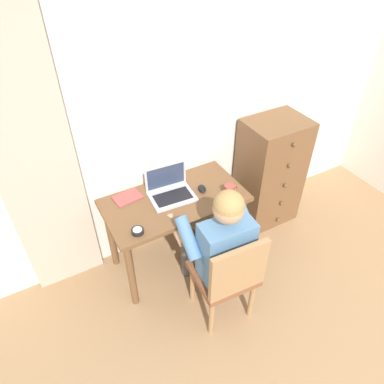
{
  "coord_description": "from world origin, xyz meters",
  "views": [
    {
      "loc": [
        -1.15,
        -0.05,
        2.51
      ],
      "look_at": [
        -0.15,
        1.74,
        0.82
      ],
      "focal_mm": 33.06,
      "sensor_mm": 36.0,
      "label": 1
    }
  ],
  "objects": [
    {
      "name": "wall_back",
      "position": [
        0.0,
        2.2,
        1.25
      ],
      "size": [
        4.8,
        0.05,
        2.5
      ],
      "primitive_type": "cube",
      "color": "silver",
      "rests_on": "ground_plane"
    },
    {
      "name": "chair",
      "position": [
        -0.18,
        1.17,
        0.48
      ],
      "size": [
        0.44,
        0.43,
        0.86
      ],
      "color": "brown",
      "rests_on": "ground_plane"
    },
    {
      "name": "notebook_pad",
      "position": [
        -0.57,
        2.03,
        0.73
      ],
      "size": [
        0.23,
        0.18,
        0.01
      ],
      "primitive_type": "cube",
      "rotation": [
        0.0,
        0.0,
        0.13
      ],
      "color": "#994742",
      "rests_on": "desk"
    },
    {
      "name": "desk",
      "position": [
        -0.25,
        1.84,
        0.6
      ],
      "size": [
        1.11,
        0.58,
        0.72
      ],
      "color": "brown",
      "rests_on": "ground_plane"
    },
    {
      "name": "computer_mouse",
      "position": [
        -0.01,
        1.83,
        0.74
      ],
      "size": [
        0.09,
        0.11,
        0.03
      ],
      "primitive_type": "ellipsoid",
      "rotation": [
        0.0,
        0.0,
        -0.33
      ],
      "color": "black",
      "rests_on": "desk"
    },
    {
      "name": "person_seated",
      "position": [
        -0.17,
        1.35,
        0.66
      ],
      "size": [
        0.55,
        0.6,
        1.18
      ],
      "color": "#4C4C4C",
      "rests_on": "ground_plane"
    },
    {
      "name": "curtain_panel",
      "position": [
        -1.12,
        2.13,
        1.09
      ],
      "size": [
        0.53,
        0.03,
        2.18
      ],
      "primitive_type": "cube",
      "color": "#BCAD99",
      "rests_on": "ground_plane"
    },
    {
      "name": "coffee_mug",
      "position": [
        0.14,
        1.67,
        0.77
      ],
      "size": [
        0.12,
        0.08,
        0.09
      ],
      "color": "#9E3D38",
      "rests_on": "desk"
    },
    {
      "name": "desk_clock",
      "position": [
        -0.64,
        1.64,
        0.74
      ],
      "size": [
        0.09,
        0.09,
        0.03
      ],
      "color": "black",
      "rests_on": "desk"
    },
    {
      "name": "dresser",
      "position": [
        0.79,
        1.93,
        0.54
      ],
      "size": [
        0.55,
        0.45,
        1.07
      ],
      "color": "brown",
      "rests_on": "ground_plane"
    },
    {
      "name": "laptop",
      "position": [
        -0.26,
        1.9,
        0.77
      ],
      "size": [
        0.36,
        0.27,
        0.24
      ],
      "color": "#B7BABF",
      "rests_on": "desk"
    }
  ]
}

